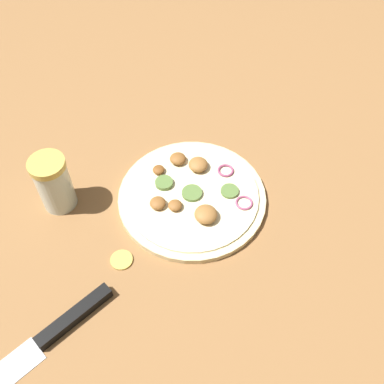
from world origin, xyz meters
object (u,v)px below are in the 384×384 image
pizza (192,196)px  knife (44,341)px  spice_jar (54,183)px  loose_cap (121,259)px

pizza → knife: size_ratio=0.87×
knife → spice_jar: size_ratio=2.77×
spice_jar → loose_cap: spice_jar is taller
knife → pizza: bearing=-172.7°
pizza → knife: 0.34m
loose_cap → pizza: bearing=-26.2°
pizza → spice_jar: bearing=108.2°
pizza → knife: pizza is taller
pizza → loose_cap: 0.17m
pizza → spice_jar: size_ratio=2.42×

